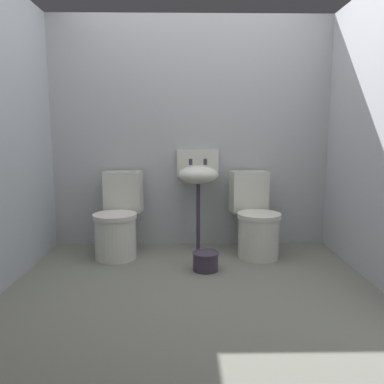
{
  "coord_description": "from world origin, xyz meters",
  "views": [
    {
      "loc": [
        -0.05,
        -2.58,
        1.16
      ],
      "look_at": [
        0.0,
        0.32,
        0.7
      ],
      "focal_mm": 35.46,
      "sensor_mm": 36.0,
      "label": 1
    }
  ],
  "objects_px": {
    "toilet_left": "(118,222)",
    "toilet_right": "(256,222)",
    "sink": "(198,174)",
    "bucket": "(206,261)"
  },
  "relations": [
    {
      "from": "toilet_left",
      "to": "sink",
      "type": "bearing_deg",
      "value": -159.66
    },
    {
      "from": "toilet_right",
      "to": "sink",
      "type": "bearing_deg",
      "value": -28.68
    },
    {
      "from": "toilet_left",
      "to": "toilet_right",
      "type": "relative_size",
      "value": 1.0
    },
    {
      "from": "toilet_right",
      "to": "sink",
      "type": "distance_m",
      "value": 0.72
    },
    {
      "from": "sink",
      "to": "bucket",
      "type": "height_order",
      "value": "sink"
    },
    {
      "from": "toilet_right",
      "to": "sink",
      "type": "relative_size",
      "value": 0.79
    },
    {
      "from": "sink",
      "to": "bucket",
      "type": "relative_size",
      "value": 4.33
    },
    {
      "from": "toilet_left",
      "to": "bucket",
      "type": "xyz_separation_m",
      "value": [
        0.81,
        -0.42,
        -0.24
      ]
    },
    {
      "from": "bucket",
      "to": "toilet_left",
      "type": "bearing_deg",
      "value": 152.57
    },
    {
      "from": "toilet_right",
      "to": "bucket",
      "type": "distance_m",
      "value": 0.69
    }
  ]
}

